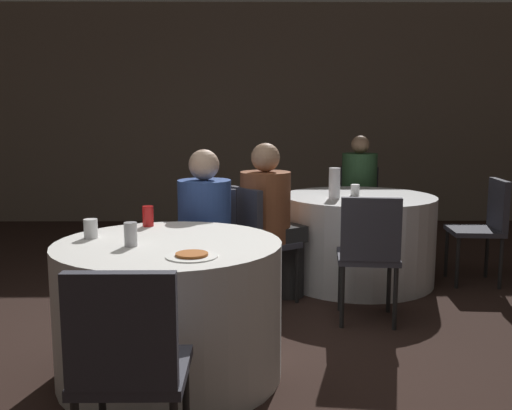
{
  "coord_description": "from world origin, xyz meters",
  "views": [
    {
      "loc": [
        0.18,
        -2.83,
        1.37
      ],
      "look_at": [
        0.22,
        0.7,
        0.83
      ],
      "focal_mm": 40.0,
      "sensor_mm": 36.0,
      "label": 1
    }
  ],
  "objects_px": {
    "chair_near_north": "(208,239)",
    "person_floral_shirt": "(272,220)",
    "chair_far_north": "(359,201)",
    "person_blue_shirt": "(203,233)",
    "table_far": "(358,238)",
    "person_green_jacket": "(359,195)",
    "chair_near_south": "(128,358)",
    "bottle_far": "(334,183)",
    "table_near": "(170,309)",
    "chair_far_southwest": "(255,233)",
    "pizza_plate_near": "(192,255)",
    "soda_can_red": "(148,216)",
    "chair_far_east": "(486,220)",
    "chair_far_south": "(369,247)",
    "soda_can_silver": "(131,234)"
  },
  "relations": [
    {
      "from": "chair_near_north",
      "to": "person_floral_shirt",
      "type": "distance_m",
      "value": 0.54
    },
    {
      "from": "chair_far_north",
      "to": "person_blue_shirt",
      "type": "bearing_deg",
      "value": 64.7
    },
    {
      "from": "table_far",
      "to": "person_green_jacket",
      "type": "xyz_separation_m",
      "value": [
        0.17,
        0.87,
        0.25
      ]
    },
    {
      "from": "table_far",
      "to": "person_blue_shirt",
      "type": "height_order",
      "value": "person_blue_shirt"
    },
    {
      "from": "chair_near_north",
      "to": "chair_near_south",
      "type": "bearing_deg",
      "value": 93.63
    },
    {
      "from": "chair_far_north",
      "to": "bottle_far",
      "type": "bearing_deg",
      "value": 81.22
    },
    {
      "from": "table_far",
      "to": "person_blue_shirt",
      "type": "xyz_separation_m",
      "value": [
        -1.22,
        -0.92,
        0.24
      ]
    },
    {
      "from": "table_near",
      "to": "chair_far_southwest",
      "type": "xyz_separation_m",
      "value": [
        0.47,
        1.18,
        0.17
      ]
    },
    {
      "from": "table_near",
      "to": "person_floral_shirt",
      "type": "bearing_deg",
      "value": 64.89
    },
    {
      "from": "chair_near_south",
      "to": "chair_far_southwest",
      "type": "bearing_deg",
      "value": 78.03
    },
    {
      "from": "person_green_jacket",
      "to": "pizza_plate_near",
      "type": "height_order",
      "value": "person_green_jacket"
    },
    {
      "from": "person_green_jacket",
      "to": "soda_can_red",
      "type": "xyz_separation_m",
      "value": [
        -1.68,
        -2.19,
        0.18
      ]
    },
    {
      "from": "chair_far_east",
      "to": "table_near",
      "type": "bearing_deg",
      "value": 129.8
    },
    {
      "from": "chair_far_south",
      "to": "pizza_plate_near",
      "type": "xyz_separation_m",
      "value": [
        -1.05,
        -1.04,
        0.2
      ]
    },
    {
      "from": "chair_far_south",
      "to": "chair_far_east",
      "type": "height_order",
      "value": "same"
    },
    {
      "from": "chair_far_north",
      "to": "soda_can_red",
      "type": "distance_m",
      "value": 2.91
    },
    {
      "from": "chair_near_north",
      "to": "chair_far_south",
      "type": "xyz_separation_m",
      "value": [
        1.08,
        -0.27,
        0.0
      ]
    },
    {
      "from": "chair_far_south",
      "to": "soda_can_red",
      "type": "height_order",
      "value": "chair_far_south"
    },
    {
      "from": "chair_near_south",
      "to": "person_floral_shirt",
      "type": "bearing_deg",
      "value": 75.48
    },
    {
      "from": "person_green_jacket",
      "to": "bottle_far",
      "type": "relative_size",
      "value": 4.84
    },
    {
      "from": "chair_near_south",
      "to": "chair_far_south",
      "type": "xyz_separation_m",
      "value": [
        1.21,
        1.73,
        0.0
      ]
    },
    {
      "from": "table_far",
      "to": "chair_far_southwest",
      "type": "bearing_deg",
      "value": -146.04
    },
    {
      "from": "chair_far_east",
      "to": "pizza_plate_near",
      "type": "bearing_deg",
      "value": 136.51
    },
    {
      "from": "chair_far_east",
      "to": "person_floral_shirt",
      "type": "xyz_separation_m",
      "value": [
        -1.78,
        -0.42,
        0.09
      ]
    },
    {
      "from": "table_far",
      "to": "bottle_far",
      "type": "relative_size",
      "value": 5.13
    },
    {
      "from": "pizza_plate_near",
      "to": "bottle_far",
      "type": "xyz_separation_m",
      "value": [
        0.94,
        1.9,
        0.12
      ]
    },
    {
      "from": "table_far",
      "to": "person_floral_shirt",
      "type": "xyz_separation_m",
      "value": [
        -0.74,
        -0.5,
        0.25
      ]
    },
    {
      "from": "pizza_plate_near",
      "to": "bottle_far",
      "type": "height_order",
      "value": "bottle_far"
    },
    {
      "from": "chair_near_south",
      "to": "chair_far_south",
      "type": "distance_m",
      "value": 2.11
    },
    {
      "from": "person_blue_shirt",
      "to": "person_green_jacket",
      "type": "xyz_separation_m",
      "value": [
        1.39,
        1.79,
        0.01
      ]
    },
    {
      "from": "chair_near_north",
      "to": "soda_can_red",
      "type": "relative_size",
      "value": 7.12
    },
    {
      "from": "person_blue_shirt",
      "to": "table_near",
      "type": "bearing_deg",
      "value": 90.0
    },
    {
      "from": "table_near",
      "to": "chair_far_south",
      "type": "bearing_deg",
      "value": 30.96
    },
    {
      "from": "chair_near_north",
      "to": "person_green_jacket",
      "type": "xyz_separation_m",
      "value": [
        1.37,
        1.63,
        0.08
      ]
    },
    {
      "from": "chair_far_north",
      "to": "person_green_jacket",
      "type": "relative_size",
      "value": 0.73
    },
    {
      "from": "table_far",
      "to": "chair_far_south",
      "type": "bearing_deg",
      "value": -96.76
    },
    {
      "from": "chair_near_south",
      "to": "chair_far_east",
      "type": "xyz_separation_m",
      "value": [
        2.37,
        2.68,
        0.0
      ]
    },
    {
      "from": "table_far",
      "to": "chair_near_north",
      "type": "bearing_deg",
      "value": -147.56
    },
    {
      "from": "chair_far_south",
      "to": "chair_far_east",
      "type": "distance_m",
      "value": 1.5
    },
    {
      "from": "table_near",
      "to": "table_far",
      "type": "bearing_deg",
      "value": 52.9
    },
    {
      "from": "chair_far_southwest",
      "to": "person_green_jacket",
      "type": "distance_m",
      "value": 1.78
    },
    {
      "from": "person_floral_shirt",
      "to": "pizza_plate_near",
      "type": "bearing_deg",
      "value": -49.37
    },
    {
      "from": "chair_near_north",
      "to": "chair_far_southwest",
      "type": "xyz_separation_m",
      "value": [
        0.34,
        0.18,
        0.0
      ]
    },
    {
      "from": "chair_far_north",
      "to": "person_blue_shirt",
      "type": "distance_m",
      "value": 2.4
    },
    {
      "from": "person_blue_shirt",
      "to": "bottle_far",
      "type": "relative_size",
      "value": 4.7
    },
    {
      "from": "chair_near_south",
      "to": "person_green_jacket",
      "type": "relative_size",
      "value": 0.73
    },
    {
      "from": "person_green_jacket",
      "to": "soda_can_silver",
      "type": "bearing_deg",
      "value": 69.29
    },
    {
      "from": "chair_far_east",
      "to": "pizza_plate_near",
      "type": "xyz_separation_m",
      "value": [
        -2.21,
        -1.99,
        0.2
      ]
    },
    {
      "from": "chair_far_south",
      "to": "chair_far_east",
      "type": "relative_size",
      "value": 1.0
    },
    {
      "from": "chair_near_south",
      "to": "person_green_jacket",
      "type": "height_order",
      "value": "person_green_jacket"
    }
  ]
}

